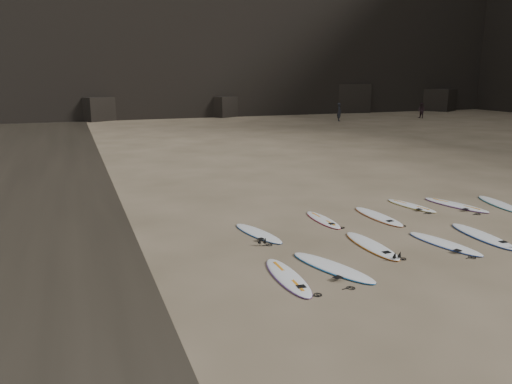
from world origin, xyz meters
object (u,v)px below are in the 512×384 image
surfboard_5 (258,233)px  surfboard_7 (378,216)px  surfboard_10 (499,204)px  person_a (339,112)px  surfboard_1 (332,267)px  surfboard_2 (372,245)px  surfboard_9 (456,205)px  surfboard_4 (482,236)px  person_b (421,110)px  surfboard_8 (411,206)px  surfboard_0 (288,277)px  surfboard_6 (323,220)px  surfboard_3 (444,243)px

surfboard_5 → surfboard_7: size_ratio=0.91×
surfboard_10 → person_a: 34.37m
surfboard_1 → surfboard_2: (1.89, 1.09, -0.00)m
surfboard_2 → surfboard_9: surfboard_9 is taller
surfboard_4 → surfboard_7: (-1.78, 2.96, -0.00)m
surfboard_2 → surfboard_5: (-2.70, 2.23, -0.00)m
surfboard_4 → person_b: bearing=57.8°
surfboard_4 → surfboard_5: (-6.39, 2.67, -0.01)m
surfboard_8 → surfboard_9: surfboard_9 is taller
surfboard_2 → surfboard_8: (3.93, 3.33, -0.01)m
surfboard_5 → surfboard_7: 4.62m
surfboard_0 → surfboard_4: 6.97m
surfboard_6 → surfboard_9: bearing=-0.3°
person_a → surfboard_6: bearing=165.5°
surfboard_3 → surfboard_9: surfboard_9 is taller
surfboard_4 → surfboard_7: size_ratio=1.03×
surfboard_5 → person_b: 45.42m
surfboard_1 → surfboard_9: bearing=8.3°
surfboard_8 → surfboard_10: (3.33, -0.96, 0.01)m
surfboard_2 → surfboard_6: bearing=92.2°
surfboard_8 → surfboard_10: bearing=-27.8°
surfboard_3 → surfboard_10: surfboard_10 is taller
surfboard_8 → person_a: person_a is taller
surfboard_6 → person_b: 43.18m
surfboard_1 → surfboard_4: size_ratio=1.01×
surfboard_1 → surfboard_10: size_ratio=1.06×
person_a → surfboard_2: bearing=167.7°
surfboard_2 → person_a: (18.70, 34.76, 0.90)m
surfboard_3 → surfboard_7: 3.13m
surfboard_1 → surfboard_3: surfboard_1 is taller
surfboard_1 → person_a: (20.59, 35.85, 0.90)m
surfboard_2 → surfboard_7: 3.17m
surfboard_0 → surfboard_9: size_ratio=0.95×
surfboard_1 → surfboard_2: surfboard_1 is taller
surfboard_10 → surfboard_3: bearing=-137.3°
surfboard_3 → person_b: size_ratio=1.47×
surfboard_3 → person_b: (27.00, 35.25, 0.82)m
surfboard_5 → surfboard_9: surfboard_9 is taller
surfboard_5 → surfboard_6: size_ratio=1.08×
surfboard_3 → surfboard_4: size_ratio=0.93×
surfboard_6 → surfboard_10: bearing=-3.8°
person_a → person_b: bearing=-74.7°
surfboard_8 → person_a: size_ratio=1.20×
surfboard_0 → surfboard_1: 1.35m
surfboard_4 → surfboard_8: bearing=90.1°
surfboard_6 → person_b: person_b is taller
surfboard_0 → surfboard_10: surfboard_10 is taller
surfboard_8 → surfboard_1: bearing=-154.5°
person_a → person_b: 10.41m
surfboard_1 → surfboard_10: bearing=1.4°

